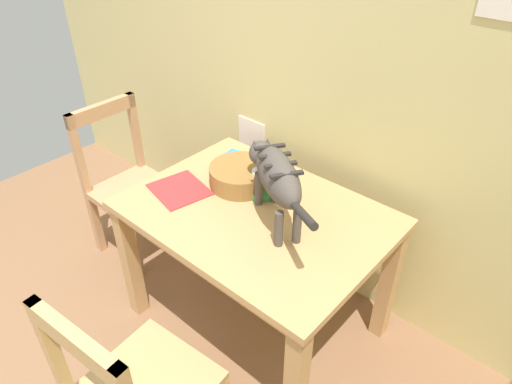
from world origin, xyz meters
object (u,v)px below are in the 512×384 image
at_px(saucer_bowl, 261,187).
at_px(coffee_mug, 261,178).
at_px(wicker_basket, 241,175).
at_px(book_stack, 237,164).
at_px(wooden_chair_near, 130,186).
at_px(cat, 276,175).
at_px(dining_table, 256,227).
at_px(magazine, 180,190).

distance_m(saucer_bowl, coffee_mug, 0.05).
bearing_deg(wicker_basket, saucer_bowl, 12.71).
xyz_separation_m(book_stack, wooden_chair_near, (-0.65, -0.24, -0.31)).
distance_m(cat, coffee_mug, 0.27).
distance_m(dining_table, coffee_mug, 0.23).
height_order(book_stack, wooden_chair_near, wooden_chair_near).
height_order(cat, magazine, cat).
height_order(magazine, wooden_chair_near, wooden_chair_near).
xyz_separation_m(saucer_bowl, wooden_chair_near, (-0.86, -0.17, -0.29)).
xyz_separation_m(magazine, book_stack, (0.07, 0.32, 0.03)).
bearing_deg(coffee_mug, saucer_bowl, 180.00).
relative_size(cat, saucer_bowl, 3.16).
xyz_separation_m(cat, wooden_chair_near, (-1.05, -0.05, -0.50)).
bearing_deg(dining_table, magazine, -162.45).
bearing_deg(wooden_chair_near, saucer_bowl, 101.41).
bearing_deg(magazine, dining_table, 30.13).
xyz_separation_m(coffee_mug, magazine, (-0.29, -0.25, -0.07)).
relative_size(magazine, book_stack, 1.26).
xyz_separation_m(saucer_bowl, book_stack, (-0.21, 0.07, 0.01)).
bearing_deg(wicker_basket, wooden_chair_near, -168.97).
distance_m(saucer_bowl, wicker_basket, 0.11).
bearing_deg(magazine, coffee_mug, 53.93).
bearing_deg(book_stack, coffee_mug, -16.82).
bearing_deg(coffee_mug, wicker_basket, -167.67).
bearing_deg(dining_table, book_stack, 146.52).
height_order(cat, saucer_bowl, cat).
distance_m(wicker_basket, wooden_chair_near, 0.84).
distance_m(saucer_bowl, magazine, 0.38).
height_order(cat, wooden_chair_near, cat).
distance_m(cat, wooden_chair_near, 1.16).
bearing_deg(wicker_basket, magazine, -128.20).
bearing_deg(dining_table, wicker_basket, 150.13).
relative_size(dining_table, cat, 1.90).
xyz_separation_m(coffee_mug, wooden_chair_near, (-0.87, -0.17, -0.35)).
xyz_separation_m(saucer_bowl, wicker_basket, (-0.10, -0.02, 0.03)).
height_order(dining_table, wicker_basket, wicker_basket).
distance_m(dining_table, book_stack, 0.38).
distance_m(magazine, wicker_basket, 0.30).
xyz_separation_m(dining_table, saucer_bowl, (-0.09, 0.14, 0.11)).
distance_m(magazine, wooden_chair_near, 0.65).
height_order(dining_table, coffee_mug, coffee_mug).
distance_m(cat, wicker_basket, 0.35).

